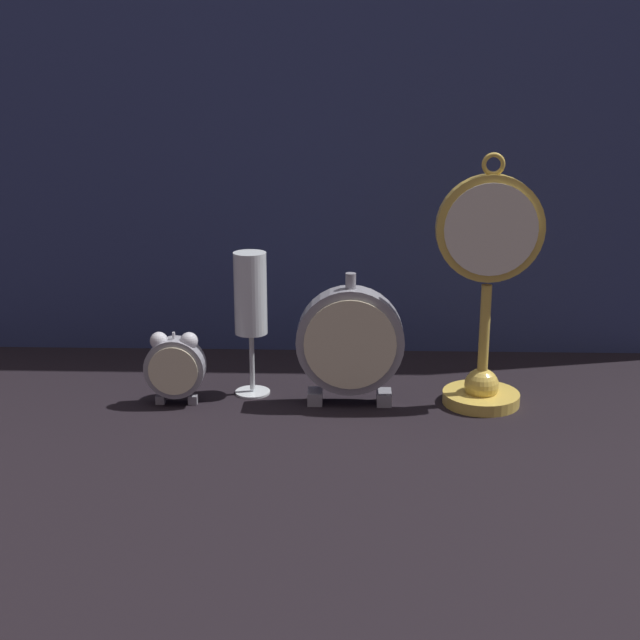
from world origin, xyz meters
The scene contains 6 objects.
ground_plane centered at (0.00, 0.00, 0.00)m, with size 4.00×4.00×0.00m, color black.
fabric_backdrop_drape centered at (0.00, 0.33, 0.38)m, with size 1.29×0.01×0.75m, color navy.
pocket_watch_on_stand centered at (0.22, 0.09, 0.15)m, with size 0.14×0.10×0.34m.
alarm_clock_twin_bell centered at (-0.20, 0.08, 0.06)m, with size 0.08×0.03×0.10m.
mantel_clock_silver centered at (0.04, 0.09, 0.09)m, with size 0.14×0.04×0.18m.
champagne_flute centered at (-0.10, 0.12, 0.13)m, with size 0.05×0.05×0.20m.
Camera 1 is at (0.04, -1.05, 0.45)m, focal length 50.00 mm.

